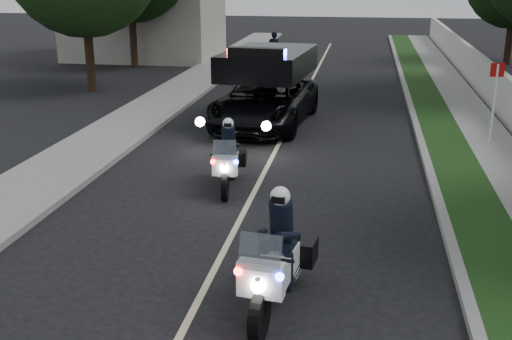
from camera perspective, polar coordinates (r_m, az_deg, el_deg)
The scene contains 16 objects.
ground at distance 10.85m, azimuth -4.08°, elevation -9.51°, with size 120.00×120.00×0.00m, color black.
curb_right at distance 20.04m, azimuth 14.33°, elevation 3.01°, with size 0.20×60.00×0.15m, color gray.
grass_verge at distance 20.12m, azimuth 16.32°, elevation 2.91°, with size 1.20×60.00×0.16m, color #193814.
sidewalk_right at distance 20.31m, azimuth 19.96°, elevation 2.69°, with size 1.40×60.00×0.16m, color gray.
curb_left at distance 20.99m, azimuth -8.59°, elevation 4.01°, with size 0.20×60.00×0.15m, color gray.
sidewalk_left at distance 21.35m, azimuth -11.41°, elevation 4.10°, with size 2.00×60.00×0.16m, color gray.
lane_marking at distance 20.13m, azimuth 2.60°, elevation 3.40°, with size 0.12×50.00×0.01m, color #BFB78C.
police_moto_left at distance 15.03m, azimuth -2.47°, elevation -1.59°, with size 0.68×1.95×1.65m, color silver, non-canonical shape.
police_moto_right at distance 9.98m, azimuth 1.84°, elevation -12.06°, with size 0.78×2.22×1.89m, color silver, non-canonical shape.
police_suv at distance 21.06m, azimuth 0.82°, elevation 4.05°, with size 2.69×5.81×2.83m, color black.
bicycle at distance 32.44m, azimuth 1.59°, elevation 8.84°, with size 0.54×1.55×0.81m, color black.
cyclist at distance 32.44m, azimuth 1.59°, elevation 8.84°, with size 0.63×0.42×1.74m, color black.
sign_post at distance 19.54m, azimuth 20.04°, elevation 1.88°, with size 0.39×0.39×2.51m, color #A00B0E, non-canonical shape.
tree_right_e at distance 37.17m, azimuth 21.43°, elevation 8.77°, with size 5.16×5.16×8.59m, color black, non-canonical shape.
tree_left_near at distance 27.79m, azimuth -14.39°, elevation 6.82°, with size 6.13×6.13×10.22m, color #1B3F15, non-canonical shape.
tree_left_far at distance 34.23m, azimuth -10.75°, elevation 9.01°, with size 6.22×6.22×10.36m, color black, non-canonical shape.
Camera 1 is at (2.36, -9.37, 4.94)m, focal length 44.83 mm.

